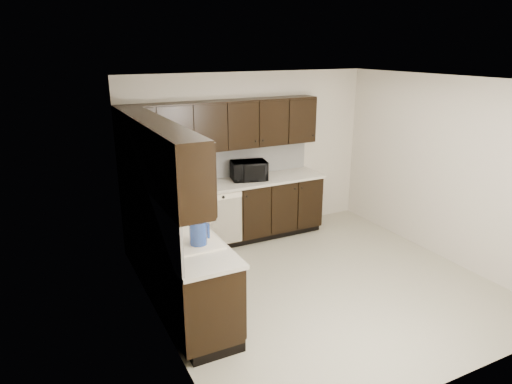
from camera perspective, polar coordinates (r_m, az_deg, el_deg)
floor at (r=5.92m, az=7.83°, el=-11.24°), size 4.00×4.00×0.00m
ceiling at (r=5.20m, az=9.01°, el=13.66°), size 4.00×4.00×0.00m
wall_back at (r=7.09m, az=-0.88°, el=4.70°), size 4.00×0.02×2.50m
wall_left at (r=4.63m, az=-12.44°, el=-2.95°), size 0.02×4.00×2.50m
wall_right at (r=6.74m, az=22.49°, el=2.64°), size 0.02×4.00×2.50m
wall_front at (r=4.07m, az=24.74°, el=-7.18°), size 4.00×0.02×2.50m
lower_cabinets at (r=6.20m, az=-5.65°, el=-5.52°), size 3.00×2.80×0.90m
countertop at (r=6.01m, az=-5.81°, el=-1.09°), size 3.03×2.83×0.04m
backsplash at (r=6.06m, az=-8.45°, el=1.53°), size 3.00×2.80×0.48m
upper_cabinets at (r=5.85m, az=-7.27°, el=6.95°), size 3.00×2.80×0.70m
dishwasher at (r=6.51m, az=-4.13°, el=-3.04°), size 0.58×0.04×0.78m
sink at (r=4.83m, az=-8.44°, el=-6.52°), size 0.54×0.82×0.42m
microwave at (r=6.81m, az=-0.90°, el=2.70°), size 0.58×0.45×0.29m
soap_bottle_a at (r=5.11m, az=-7.50°, el=-3.32°), size 0.10×0.10×0.18m
soap_bottle_b at (r=5.57m, az=-12.53°, el=-1.34°), size 0.12×0.12×0.26m
toaster_oven at (r=6.51m, az=-7.26°, el=1.42°), size 0.32×0.24×0.20m
storage_bin at (r=5.23m, az=-10.45°, el=-2.88°), size 0.52×0.41×0.19m
blue_pitcher at (r=4.60m, az=-7.24°, el=-5.19°), size 0.20×0.20×0.26m
teal_tumbler at (r=5.70m, az=-9.71°, el=-1.17°), size 0.08×0.08×0.18m
paper_towel_roll at (r=5.90m, az=-11.00°, el=-0.09°), size 0.14×0.14×0.28m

